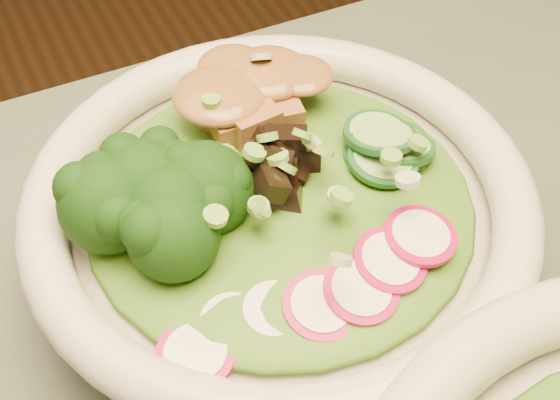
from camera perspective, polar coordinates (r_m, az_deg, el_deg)
name	(u,v)px	position (r m, az deg, el deg)	size (l,w,h in m)	color
salad_bowl	(280,225)	(0.42, 0.00, -1.82)	(0.27, 0.27, 0.07)	beige
lettuce_bed	(280,199)	(0.40, 0.00, 0.10)	(0.20, 0.20, 0.02)	#2B5912
broccoli_florets	(161,213)	(0.38, -8.70, -0.92)	(0.08, 0.07, 0.04)	black
radish_slices	(335,290)	(0.36, 4.07, -6.60)	(0.11, 0.04, 0.02)	#A70C49
cucumber_slices	(396,154)	(0.41, 8.51, 3.36)	(0.07, 0.07, 0.04)	#8BC76E
mushroom_heap	(272,164)	(0.40, -0.60, 2.63)	(0.07, 0.07, 0.04)	black
tofu_cubes	(244,106)	(0.44, -2.65, 6.89)	(0.09, 0.06, 0.04)	brown
peanut_sauce	(243,88)	(0.43, -2.71, 8.20)	(0.07, 0.06, 0.02)	brown
scallion_garnish	(280,166)	(0.38, 0.00, 2.48)	(0.19, 0.19, 0.02)	#6CA93B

